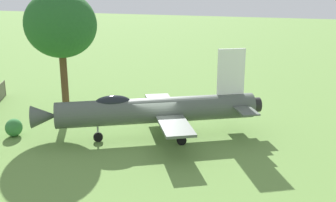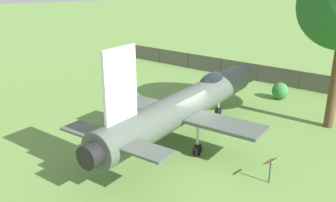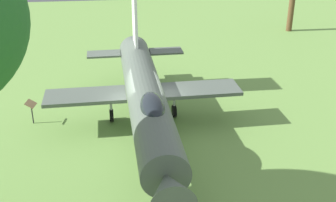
{
  "view_description": "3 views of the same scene",
  "coord_description": "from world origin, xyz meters",
  "px_view_note": "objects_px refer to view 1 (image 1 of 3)",
  "views": [
    {
      "loc": [
        8.64,
        -23.31,
        9.65
      ],
      "look_at": [
        0.49,
        0.65,
        2.34
      ],
      "focal_mm": 43.8,
      "sensor_mm": 36.0,
      "label": 1
    },
    {
      "loc": [
        8.39,
        15.3,
        8.3
      ],
      "look_at": [
        0.61,
        -0.75,
        1.97
      ],
      "focal_mm": 38.76,
      "sensor_mm": 36.0,
      "label": 2
    },
    {
      "loc": [
        -15.49,
        -6.91,
        9.4
      ],
      "look_at": [
        0.09,
        -1.04,
        1.66
      ],
      "focal_mm": 45.27,
      "sensor_mm": 36.0,
      "label": 3
    }
  ],
  "objects_px": {
    "display_jet": "(152,110)",
    "shrub_near_fence": "(14,128)",
    "shade_tree": "(60,25)",
    "info_plaque": "(167,102)"
  },
  "relations": [
    {
      "from": "display_jet",
      "to": "shrub_near_fence",
      "type": "xyz_separation_m",
      "value": [
        -8.65,
        -2.57,
        -1.33
      ]
    },
    {
      "from": "shade_tree",
      "to": "info_plaque",
      "type": "bearing_deg",
      "value": 24.17
    },
    {
      "from": "shade_tree",
      "to": "info_plaque",
      "type": "relative_size",
      "value": 8.04
    },
    {
      "from": "shrub_near_fence",
      "to": "shade_tree",
      "type": "bearing_deg",
      "value": 80.35
    },
    {
      "from": "display_jet",
      "to": "shrub_near_fence",
      "type": "bearing_deg",
      "value": -12.72
    },
    {
      "from": "display_jet",
      "to": "shade_tree",
      "type": "relative_size",
      "value": 1.47
    },
    {
      "from": "shade_tree",
      "to": "info_plaque",
      "type": "distance_m",
      "value": 9.66
    },
    {
      "from": "info_plaque",
      "to": "display_jet",
      "type": "bearing_deg",
      "value": -81.35
    },
    {
      "from": "shade_tree",
      "to": "display_jet",
      "type": "bearing_deg",
      "value": -16.7
    },
    {
      "from": "display_jet",
      "to": "info_plaque",
      "type": "xyz_separation_m",
      "value": [
        -0.83,
        5.48,
        -1.06
      ]
    }
  ]
}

